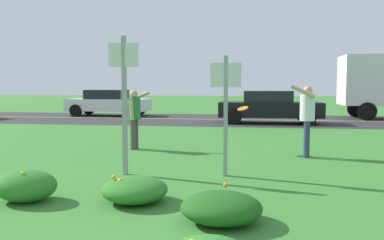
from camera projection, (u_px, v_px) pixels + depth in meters
name	position (u px, v px, depth m)	size (l,w,h in m)	color
ground_plane	(201.00, 148.00, 10.87)	(120.00, 120.00, 0.00)	#387A2D
highway_strip	(226.00, 120.00, 20.16)	(120.00, 7.37, 0.01)	#2D2D30
highway_center_stripe	(226.00, 119.00, 20.16)	(120.00, 0.16, 0.00)	yellow
daylily_clump_mid_center	(135.00, 190.00, 5.80)	(0.95, 0.94, 0.41)	#2D7526
daylily_clump_front_left	(26.00, 186.00, 5.85)	(0.90, 0.73, 0.47)	#2D7526
daylily_clump_front_center	(221.00, 208.00, 4.94)	(1.00, 0.95, 0.40)	#1E5619
sign_post_near_path	(124.00, 91.00, 7.52)	(0.56, 0.10, 2.58)	#93969B
sign_post_by_roadside	(226.00, 103.00, 7.42)	(0.56, 0.10, 2.21)	#93969B
person_thrower_green_shirt	(134.00, 114.00, 10.65)	(0.56, 0.51, 1.55)	#287038
person_catcher_white_shirt	(307.00, 115.00, 9.43)	(0.58, 0.51, 1.70)	silver
frisbee_orange	(243.00, 109.00, 10.15)	(0.29, 0.27, 0.15)	orange
car_white_center_left	(108.00, 103.00, 22.75)	(4.50, 2.00, 1.45)	silver
car_black_center_right	(270.00, 107.00, 18.16)	(4.50, 2.00, 1.45)	black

